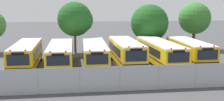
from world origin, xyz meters
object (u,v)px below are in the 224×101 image
object	(u,v)px
school_bus_4	(160,51)
tree_2	(150,23)
school_bus_2	(95,53)
tree_1	(76,19)
tree_3	(195,19)
school_bus_3	(126,51)
school_bus_5	(189,51)
school_bus_1	(61,54)
school_bus_0	(26,54)
traffic_cone	(142,83)

from	to	relation	value
school_bus_4	tree_2	distance (m)	8.14
school_bus_2	tree_2	distance (m)	11.38
tree_1	tree_3	bearing A→B (deg)	5.59
school_bus_4	tree_1	world-z (taller)	tree_1
school_bus_2	tree_1	size ratio (longest dim) A/B	1.56
school_bus_3	school_bus_5	size ratio (longest dim) A/B	1.03
school_bus_5	tree_1	bearing A→B (deg)	-29.98
school_bus_1	school_bus_5	xyz separation A→B (m)	(14.50, 0.16, 0.05)
school_bus_3	tree_3	bearing A→B (deg)	-142.72
school_bus_4	school_bus_5	distance (m)	3.56
school_bus_1	school_bus_4	distance (m)	10.94
school_bus_1	school_bus_2	distance (m)	3.67
school_bus_2	school_bus_5	distance (m)	10.84
school_bus_0	school_bus_1	bearing A→B (deg)	178.69
school_bus_1	school_bus_3	world-z (taller)	school_bus_3
school_bus_4	tree_2	xyz separation A→B (m)	(0.89, 7.61, 2.74)
school_bus_3	school_bus_1	bearing A→B (deg)	0.03
school_bus_1	tree_1	xyz separation A→B (m)	(1.81, 7.98, 3.27)
school_bus_2	tree_3	distance (m)	18.46
school_bus_2	school_bus_0	bearing A→B (deg)	2.92
tree_1	traffic_cone	world-z (taller)	tree_1
school_bus_0	tree_1	bearing A→B (deg)	-124.89
tree_1	school_bus_2	bearing A→B (deg)	-76.55
school_bus_5	tree_3	bearing A→B (deg)	-114.58
school_bus_1	school_bus_2	world-z (taller)	school_bus_2
school_bus_1	school_bus_5	bearing A→B (deg)	-179.79
school_bus_2	school_bus_4	world-z (taller)	school_bus_4
school_bus_2	traffic_cone	xyz separation A→B (m)	(3.19, -8.63, -1.06)
school_bus_0	school_bus_5	xyz separation A→B (m)	(18.04, 0.14, -0.02)
tree_2	tree_3	xyz separation A→B (m)	(7.36, 2.04, 0.40)
tree_3	traffic_cone	size ratio (longest dim) A/B	11.47
school_bus_5	tree_2	size ratio (longest dim) A/B	1.46
school_bus_5	traffic_cone	size ratio (longest dim) A/B	16.00
tree_3	school_bus_1	bearing A→B (deg)	-153.23
school_bus_1	school_bus_2	bearing A→B (deg)	-177.09
school_bus_1	school_bus_2	size ratio (longest dim) A/B	0.96
school_bus_0	school_bus_2	world-z (taller)	school_bus_0
school_bus_2	school_bus_3	world-z (taller)	school_bus_3
school_bus_5	traffic_cone	xyz separation A→B (m)	(-7.65, -8.58, -1.09)
school_bus_5	traffic_cone	bearing A→B (deg)	49.94
school_bus_5	tree_3	world-z (taller)	tree_3
school_bus_4	tree_2	world-z (taller)	tree_2
school_bus_0	school_bus_2	xyz separation A→B (m)	(7.20, 0.20, -0.05)
school_bus_5	school_bus_1	bearing A→B (deg)	2.27
school_bus_2	school_bus_5	xyz separation A→B (m)	(10.84, -0.05, 0.03)
school_bus_1	school_bus_5	world-z (taller)	school_bus_5
school_bus_1	school_bus_3	xyz separation A→B (m)	(7.13, 0.14, 0.12)
school_bus_1	school_bus_5	size ratio (longest dim) A/B	1.08
school_bus_0	tree_2	bearing A→B (deg)	-154.65
school_bus_4	traffic_cone	distance (m)	9.44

